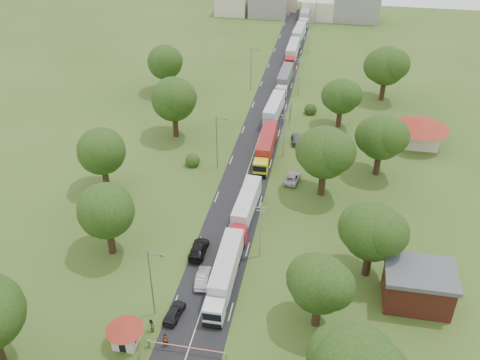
% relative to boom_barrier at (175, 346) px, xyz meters
% --- Properties ---
extents(ground, '(260.00, 260.00, 0.00)m').
position_rel_boom_barrier_xyz_m(ground, '(1.36, 25.00, -0.89)').
color(ground, '#324818').
rests_on(ground, ground).
extents(road, '(8.00, 200.00, 0.04)m').
position_rel_boom_barrier_xyz_m(road, '(1.36, 45.00, -0.89)').
color(road, black).
rests_on(road, ground).
extents(boom_barrier, '(9.22, 0.35, 1.18)m').
position_rel_boom_barrier_xyz_m(boom_barrier, '(0.00, 0.00, 0.00)').
color(boom_barrier, slate).
rests_on(boom_barrier, ground).
extents(guard_booth, '(4.40, 4.40, 3.45)m').
position_rel_boom_barrier_xyz_m(guard_booth, '(-5.84, -0.00, 1.27)').
color(guard_booth, beige).
rests_on(guard_booth, ground).
extents(info_sign, '(0.12, 3.10, 4.10)m').
position_rel_boom_barrier_xyz_m(info_sign, '(6.56, 60.00, 2.11)').
color(info_sign, slate).
rests_on(info_sign, ground).
extents(pole_1, '(1.60, 0.24, 9.00)m').
position_rel_boom_barrier_xyz_m(pole_1, '(6.86, 18.00, 3.79)').
color(pole_1, gray).
rests_on(pole_1, ground).
extents(pole_2, '(1.60, 0.24, 9.00)m').
position_rel_boom_barrier_xyz_m(pole_2, '(6.86, 46.00, 3.79)').
color(pole_2, gray).
rests_on(pole_2, ground).
extents(pole_3, '(1.60, 0.24, 9.00)m').
position_rel_boom_barrier_xyz_m(pole_3, '(6.86, 74.00, 3.79)').
color(pole_3, gray).
rests_on(pole_3, ground).
extents(pole_4, '(1.60, 0.24, 9.00)m').
position_rel_boom_barrier_xyz_m(pole_4, '(6.86, 102.00, 3.79)').
color(pole_4, gray).
rests_on(pole_4, ground).
extents(pole_5, '(1.60, 0.24, 9.00)m').
position_rel_boom_barrier_xyz_m(pole_5, '(6.86, 130.00, 3.79)').
color(pole_5, gray).
rests_on(pole_5, ground).
extents(lamp_0, '(2.03, 0.22, 10.00)m').
position_rel_boom_barrier_xyz_m(lamp_0, '(-3.99, 5.00, 4.66)').
color(lamp_0, slate).
rests_on(lamp_0, ground).
extents(lamp_1, '(2.03, 0.22, 10.00)m').
position_rel_boom_barrier_xyz_m(lamp_1, '(-3.99, 40.00, 4.66)').
color(lamp_1, slate).
rests_on(lamp_1, ground).
extents(lamp_2, '(2.03, 0.22, 10.00)m').
position_rel_boom_barrier_xyz_m(lamp_2, '(-3.99, 75.00, 4.66)').
color(lamp_2, slate).
rests_on(lamp_2, ground).
extents(tree_2, '(8.00, 8.00, 10.10)m').
position_rel_boom_barrier_xyz_m(tree_2, '(15.35, 7.14, 5.70)').
color(tree_2, '#382616').
rests_on(tree_2, ground).
extents(tree_3, '(8.80, 8.80, 11.07)m').
position_rel_boom_barrier_xyz_m(tree_3, '(21.35, 17.16, 6.33)').
color(tree_3, '#382616').
rests_on(tree_3, ground).
extents(tree_4, '(9.60, 9.60, 12.05)m').
position_rel_boom_barrier_xyz_m(tree_4, '(14.34, 35.17, 6.96)').
color(tree_4, '#382616').
rests_on(tree_4, ground).
extents(tree_5, '(8.80, 8.80, 11.07)m').
position_rel_boom_barrier_xyz_m(tree_5, '(23.35, 43.16, 6.33)').
color(tree_5, '#382616').
rests_on(tree_5, ground).
extents(tree_6, '(8.00, 8.00, 10.10)m').
position_rel_boom_barrier_xyz_m(tree_6, '(16.35, 60.14, 5.70)').
color(tree_6, '#382616').
rests_on(tree_6, ground).
extents(tree_7, '(9.60, 9.60, 12.05)m').
position_rel_boom_barrier_xyz_m(tree_7, '(25.34, 75.17, 6.96)').
color(tree_7, '#382616').
rests_on(tree_7, ground).
extents(tree_10, '(8.80, 8.80, 11.07)m').
position_rel_boom_barrier_xyz_m(tree_10, '(-13.65, 15.16, 6.33)').
color(tree_10, '#382616').
rests_on(tree_10, ground).
extents(tree_11, '(8.80, 8.80, 11.07)m').
position_rel_boom_barrier_xyz_m(tree_11, '(-20.65, 30.16, 6.33)').
color(tree_11, '#382616').
rests_on(tree_11, ground).
extents(tree_12, '(9.60, 9.60, 12.05)m').
position_rel_boom_barrier_xyz_m(tree_12, '(-14.66, 50.17, 6.96)').
color(tree_12, '#382616').
rests_on(tree_12, ground).
extents(tree_13, '(8.80, 8.80, 11.07)m').
position_rel_boom_barrier_xyz_m(tree_13, '(-22.65, 70.16, 6.33)').
color(tree_13, '#382616').
rests_on(tree_13, ground).
extents(house_brick, '(8.60, 6.60, 5.20)m').
position_rel_boom_barrier_xyz_m(house_brick, '(27.36, 13.00, 1.76)').
color(house_brick, maroon).
rests_on(house_brick, ground).
extents(house_cream, '(10.08, 10.08, 5.80)m').
position_rel_boom_barrier_xyz_m(house_cream, '(31.36, 55.00, 2.75)').
color(house_cream, beige).
rests_on(house_cream, ground).
extents(distant_town, '(52.00, 8.00, 8.00)m').
position_rel_boom_barrier_xyz_m(distant_town, '(2.04, 135.00, 2.60)').
color(distant_town, gray).
rests_on(distant_town, ground).
extents(truck_0, '(2.62, 14.62, 4.05)m').
position_rel_boom_barrier_xyz_m(truck_0, '(3.31, 11.44, 1.26)').
color(truck_0, silver).
rests_on(truck_0, ground).
extents(truck_1, '(2.83, 13.92, 3.85)m').
position_rel_boom_barrier_xyz_m(truck_1, '(3.42, 26.01, 1.15)').
color(truck_1, '#B2142A').
rests_on(truck_1, ground).
extents(truck_2, '(2.66, 14.66, 4.06)m').
position_rel_boom_barrier_xyz_m(truck_2, '(3.72, 45.25, 1.26)').
color(truck_2, yellow).
rests_on(truck_2, ground).
extents(truck_3, '(3.15, 14.58, 4.03)m').
position_rel_boom_barrier_xyz_m(truck_3, '(3.10, 60.03, 1.25)').
color(truck_3, '#1A46A1').
rests_on(truck_3, ground).
extents(truck_4, '(2.69, 13.86, 3.84)m').
position_rel_boom_barrier_xyz_m(truck_4, '(3.34, 77.81, 1.14)').
color(truck_4, silver).
rests_on(truck_4, ground).
extents(truck_5, '(2.62, 14.53, 4.03)m').
position_rel_boom_barrier_xyz_m(truck_5, '(3.21, 96.34, 1.24)').
color(truck_5, '#A31C19').
rests_on(truck_5, ground).
extents(truck_6, '(3.08, 14.49, 4.00)m').
position_rel_boom_barrier_xyz_m(truck_6, '(3.48, 111.17, 1.23)').
color(truck_6, '#2A7044').
rests_on(truck_6, ground).
extents(truck_7, '(2.80, 15.65, 4.34)m').
position_rel_boom_barrier_xyz_m(truck_7, '(3.76, 130.45, 1.41)').
color(truck_7, silver).
rests_on(truck_7, ground).
extents(truck_8, '(2.52, 14.27, 3.96)m').
position_rel_boom_barrier_xyz_m(truck_8, '(3.47, 145.01, 1.21)').
color(truck_8, brown).
rests_on(truck_8, ground).
extents(car_lane_front, '(2.18, 4.36, 1.43)m').
position_rel_boom_barrier_xyz_m(car_lane_front, '(-1.64, 5.00, -0.18)').
color(car_lane_front, black).
rests_on(car_lane_front, ground).
extents(car_lane_mid, '(2.00, 4.74, 1.52)m').
position_rel_boom_barrier_xyz_m(car_lane_mid, '(0.36, 11.43, -0.13)').
color(car_lane_mid, '#A3A6AC').
rests_on(car_lane_mid, ground).
extents(car_lane_rear, '(2.22, 5.37, 1.55)m').
position_rel_boom_barrier_xyz_m(car_lane_rear, '(-1.64, 16.97, -0.12)').
color(car_lane_rear, black).
rests_on(car_lane_rear, ground).
extents(car_verge_near, '(2.97, 5.10, 1.33)m').
position_rel_boom_barrier_xyz_m(car_verge_near, '(9.36, 37.97, -0.22)').
color(car_verge_near, '#B4B4B4').
rests_on(car_verge_near, ground).
extents(car_verge_far, '(2.51, 4.83, 1.57)m').
position_rel_boom_barrier_xyz_m(car_verge_far, '(8.70, 51.81, -0.11)').
color(car_verge_far, '#54565B').
rests_on(car_verge_far, ground).
extents(pedestrian_near, '(0.75, 0.57, 1.85)m').
position_rel_boom_barrier_xyz_m(pedestrian_near, '(-1.32, 0.50, 0.03)').
color(pedestrian_near, gray).
rests_on(pedestrian_near, ground).
extents(pedestrian_booth, '(1.01, 1.09, 1.80)m').
position_rel_boom_barrier_xyz_m(pedestrian_booth, '(-3.63, 2.27, 0.01)').
color(pedestrian_booth, gray).
rests_on(pedestrian_booth, ground).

